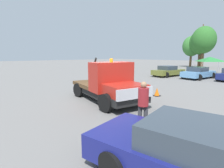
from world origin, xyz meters
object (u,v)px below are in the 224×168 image
at_px(person_near_truck, 143,101).
at_px(canopy_tent_green, 210,59).
at_px(parked_car_olive, 168,71).
at_px(parked_car_skyblue, 198,73).
at_px(tree_right, 192,46).
at_px(tow_truck, 109,85).
at_px(tree_center, 201,43).
at_px(traffic_cone, 157,92).
at_px(tree_left, 204,40).
at_px(utility_pole, 202,45).
at_px(foreground_car, 214,162).

bearing_deg(person_near_truck, canopy_tent_green, 157.39).
xyz_separation_m(person_near_truck, parked_car_olive, (-7.52, 15.23, -0.35)).
bearing_deg(parked_car_olive, canopy_tent_green, -10.14).
relative_size(parked_car_skyblue, tree_right, 0.68).
distance_m(tow_truck, tree_center, 33.68).
bearing_deg(parked_car_skyblue, traffic_cone, -164.45).
bearing_deg(canopy_tent_green, parked_car_olive, -107.45).
bearing_deg(tree_right, tree_left, -23.05).
height_order(tree_left, tree_right, tree_left).
distance_m(person_near_truck, tree_center, 36.07).
distance_m(canopy_tent_green, traffic_cone, 18.21).
bearing_deg(person_near_truck, parked_car_skyblue, 158.97).
xyz_separation_m(canopy_tent_green, traffic_cone, (2.73, -17.91, -1.81)).
relative_size(parked_car_olive, utility_pole, 0.52).
xyz_separation_m(parked_car_skyblue, tree_right, (-8.98, 19.04, 3.91)).
xyz_separation_m(parked_car_olive, tree_center, (-3.43, 18.87, 4.60)).
height_order(person_near_truck, utility_pole, utility_pole).
xyz_separation_m(person_near_truck, traffic_cone, (-2.45, 4.78, -0.74)).
height_order(canopy_tent_green, utility_pole, utility_pole).
bearing_deg(traffic_cone, tree_left, 105.00).
relative_size(foreground_car, parked_car_skyblue, 1.21).
relative_size(person_near_truck, tree_right, 0.25).
xyz_separation_m(tree_left, utility_pole, (-1.21, 2.51, -0.79)).
xyz_separation_m(foreground_car, person_near_truck, (-2.82, 1.51, 0.35)).
bearing_deg(person_near_truck, foreground_car, 26.36).
bearing_deg(canopy_tent_green, tree_right, 123.10).
relative_size(tow_truck, foreground_car, 1.03).
xyz_separation_m(tree_right, traffic_cone, (10.57, -29.94, -4.30)).
bearing_deg(parked_car_skyblue, utility_pole, 27.07).
relative_size(tree_right, traffic_cone, 12.35).
bearing_deg(foreground_car, utility_pole, 100.26).
bearing_deg(utility_pole, parked_car_olive, -79.54).
relative_size(tow_truck, person_near_truck, 3.35).
distance_m(parked_car_olive, tree_right, 20.62).
relative_size(foreground_car, tree_center, 0.72).
bearing_deg(tree_left, utility_pole, 115.69).
relative_size(tow_truck, parked_car_olive, 1.21).
relative_size(tree_left, traffic_cone, 15.30).
bearing_deg(foreground_car, parked_car_olive, 111.26).
relative_size(parked_car_skyblue, utility_pole, 0.50).
distance_m(parked_car_olive, utility_pole, 21.54).
bearing_deg(tow_truck, tree_left, 113.79).
distance_m(canopy_tent_green, tree_right, 14.58).
bearing_deg(utility_pole, tree_left, -64.31).
bearing_deg(canopy_tent_green, utility_pole, 114.88).
distance_m(foreground_car, parked_car_skyblue, 18.50).
xyz_separation_m(parked_car_olive, utility_pole, (-3.84, 20.77, 4.21)).
relative_size(canopy_tent_green, tree_left, 0.39).
height_order(parked_car_skyblue, tree_right, tree_right).
bearing_deg(tree_center, parked_car_skyblue, -69.44).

